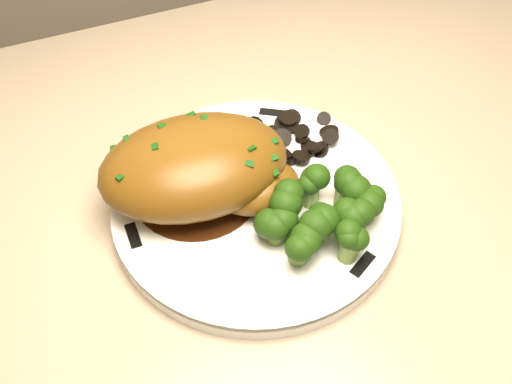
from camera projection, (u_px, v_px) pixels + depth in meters
name	position (u px, v px, depth m)	size (l,w,h in m)	color
counter	(488.00, 287.00, 1.03)	(1.97, 0.65, 0.97)	brown
plate	(256.00, 205.00, 0.58)	(0.26, 0.26, 0.02)	white
rim_accent_0	(273.00, 113.00, 0.65)	(0.03, 0.01, 0.00)	black
rim_accent_1	(133.00, 236.00, 0.55)	(0.03, 0.01, 0.00)	black
rim_accent_2	(363.00, 265.00, 0.53)	(0.03, 0.01, 0.00)	black
gravy_pool	(196.00, 190.00, 0.58)	(0.12, 0.12, 0.00)	#351909
chicken_breast	(201.00, 168.00, 0.56)	(0.18, 0.13, 0.07)	brown
mushroom_pile	(295.00, 141.00, 0.62)	(0.08, 0.06, 0.02)	black
broccoli_florets	(323.00, 215.00, 0.54)	(0.11, 0.09, 0.04)	olive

